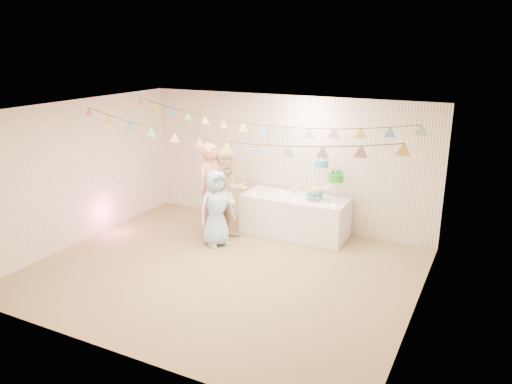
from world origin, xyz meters
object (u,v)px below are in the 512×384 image
at_px(person_adult_a, 213,190).
at_px(person_adult_b, 228,195).
at_px(table, 295,215).
at_px(cake_stand, 324,180).
at_px(person_child, 216,208).

height_order(person_adult_a, person_adult_b, person_adult_a).
bearing_deg(table, person_adult_b, -141.36).
xyz_separation_m(table, person_adult_b, (-1.00, -0.80, 0.50)).
distance_m(cake_stand, person_adult_a, 2.10).
height_order(table, cake_stand, cake_stand).
xyz_separation_m(person_adult_a, person_adult_b, (0.38, -0.09, -0.02)).
bearing_deg(person_adult_b, person_adult_a, 98.64).
height_order(table, person_adult_a, person_adult_a).
bearing_deg(person_adult_b, cake_stand, -39.51).
height_order(cake_stand, person_child, cake_stand).
bearing_deg(cake_stand, person_adult_a, -158.48).
relative_size(person_adult_a, person_child, 1.28).
relative_size(person_adult_a, person_adult_b, 1.02).
relative_size(person_adult_b, person_child, 1.25).
relative_size(cake_stand, person_adult_a, 0.45).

